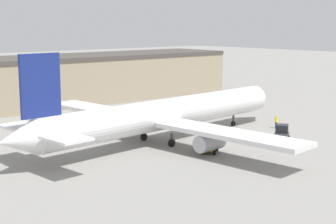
% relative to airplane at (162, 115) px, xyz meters
% --- Properties ---
extents(ground_plane, '(400.00, 400.00, 0.00)m').
position_rel_airplane_xyz_m(ground_plane, '(1.03, 0.09, -3.38)').
color(ground_plane, gray).
extents(terminal_building, '(75.97, 14.40, 8.61)m').
position_rel_airplane_xyz_m(terminal_building, '(3.20, 35.80, 0.93)').
color(terminal_building, gray).
rests_on(terminal_building, ground_plane).
extents(airplane, '(43.83, 39.99, 11.49)m').
position_rel_airplane_xyz_m(airplane, '(0.00, 0.00, 0.00)').
color(airplane, silver).
rests_on(airplane, ground_plane).
extents(ground_crew_worker, '(0.40, 0.40, 1.82)m').
position_rel_airplane_xyz_m(ground_crew_worker, '(17.50, -3.73, -2.41)').
color(ground_crew_worker, '#1E2338').
rests_on(ground_crew_worker, ground_plane).
extents(baggage_tug, '(3.80, 3.30, 2.00)m').
position_rel_airplane_xyz_m(baggage_tug, '(11.38, -9.21, -2.45)').
color(baggage_tug, '#2D2D33').
rests_on(baggage_tug, ground_plane).
extents(belt_loader_truck, '(3.17, 2.93, 2.55)m').
position_rel_airplane_xyz_m(belt_loader_truck, '(1.08, -7.09, -2.22)').
color(belt_loader_truck, yellow).
rests_on(belt_loader_truck, ground_plane).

